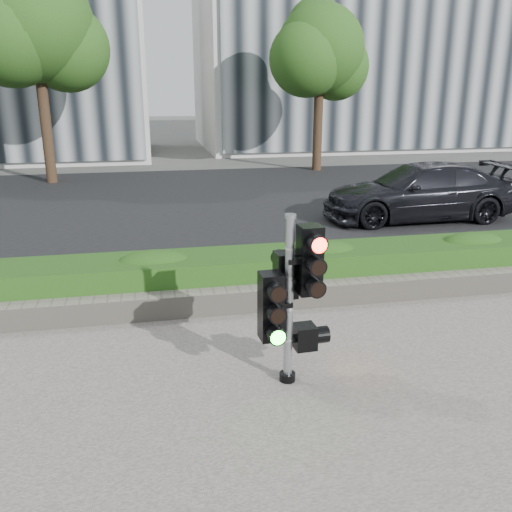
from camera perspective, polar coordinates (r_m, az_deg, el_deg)
The scene contains 10 objects.
ground at distance 6.47m, azimuth 1.09°, elevation -12.46°, with size 120.00×120.00×0.00m, color #51514C.
road at distance 15.85m, azimuth -6.78°, elevation 5.57°, with size 60.00×13.00×0.02m, color black.
curb at distance 9.27m, azimuth -3.12°, elevation -2.58°, with size 60.00×0.25×0.12m, color gray.
stone_wall at distance 8.06m, azimuth -1.83°, elevation -4.62°, with size 12.00×0.32×0.34m, color gray.
hedge at distance 8.60m, azimuth -2.57°, elevation -1.98°, with size 12.00×1.00×0.68m, color #397B26.
building_right at distance 32.96m, azimuth 11.22°, elevation 21.89°, with size 18.00×10.00×12.00m, color #B7B7B2.
tree_left at distance 20.38m, azimuth -22.26°, elevation 21.31°, with size 4.61×4.03×7.34m.
tree_right at distance 22.11m, azimuth 6.69°, elevation 20.53°, with size 4.10×3.58×6.53m.
traffic_signal at distance 5.89m, azimuth 3.66°, elevation -3.73°, with size 0.68×0.51×1.93m.
car_dark at distance 14.22m, azimuth 16.74°, elevation 6.50°, with size 1.95×4.80×1.39m, color black.
Camera 1 is at (-1.23, -5.48, 3.21)m, focal length 38.00 mm.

